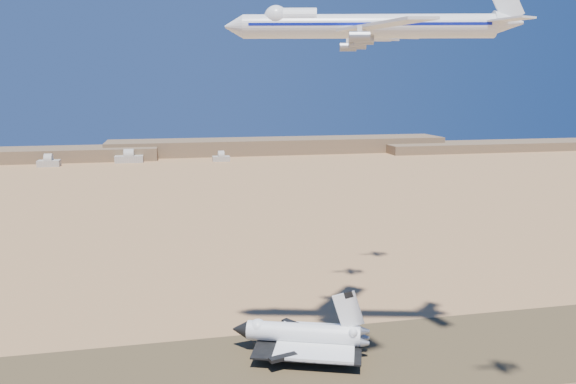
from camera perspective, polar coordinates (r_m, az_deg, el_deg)
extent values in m
plane|color=#AC7A4C|center=(171.99, -5.26, -17.87)|extent=(1200.00, 1200.00, 0.00)
cube|color=brown|center=(171.98, -5.26, -17.86)|extent=(600.00, 50.00, 0.06)
cube|color=brown|center=(707.43, -0.83, 4.73)|extent=(420.00, 60.00, 18.00)
cube|color=brown|center=(784.48, 20.19, 4.41)|extent=(300.00, 60.00, 11.00)
cube|color=#A9A396|center=(637.28, -23.11, 2.70)|extent=(22.00, 14.00, 6.50)
cube|color=#A9A396|center=(641.52, -15.84, 3.24)|extent=(30.00, 15.00, 7.50)
cube|color=#A9A396|center=(632.80, -6.81, 3.38)|extent=(19.00, 12.50, 5.50)
cylinder|color=white|center=(180.20, 1.47, -14.12)|extent=(34.73, 17.43, 6.07)
cone|color=black|center=(183.17, -4.87, -13.73)|extent=(6.54, 7.08, 5.77)
sphere|color=white|center=(181.75, -3.08, -13.61)|extent=(5.64, 5.64, 5.64)
cube|color=white|center=(180.90, 2.88, -14.90)|extent=(31.25, 32.56, 0.98)
cube|color=black|center=(181.28, 2.17, -15.01)|extent=(39.42, 35.49, 0.54)
cube|color=white|center=(175.99, 6.15, -11.80)|extent=(9.72, 4.11, 12.50)
cylinder|color=gray|center=(184.14, -3.07, -15.21)|extent=(0.39, 0.39, 3.47)
cylinder|color=black|center=(184.64, -3.06, -15.53)|extent=(1.29, 0.86, 1.19)
cylinder|color=gray|center=(176.91, 3.44, -16.35)|extent=(0.39, 0.39, 3.47)
cylinder|color=black|center=(177.43, 3.44, -16.68)|extent=(1.29, 0.86, 1.19)
cylinder|color=gray|center=(186.62, 3.70, -14.85)|extent=(0.39, 0.39, 3.47)
cylinder|color=black|center=(187.11, 3.70, -15.16)|extent=(1.29, 0.86, 1.19)
cylinder|color=white|center=(153.76, 8.14, 16.33)|extent=(64.97, 21.43, 6.15)
cone|color=white|center=(153.99, -5.50, 16.37)|extent=(6.12, 7.11, 6.15)
sphere|color=white|center=(153.29, -1.22, 17.28)|extent=(6.34, 6.34, 6.34)
cube|color=white|center=(138.69, 9.69, 16.43)|extent=(15.52, 30.08, 0.67)
cube|color=white|center=(169.09, 8.21, 15.41)|extent=(25.64, 27.29, 0.67)
cube|color=white|center=(155.41, 21.73, 16.00)|extent=(8.05, 11.63, 0.48)
cube|color=white|center=(167.20, 20.23, 15.66)|extent=(11.13, 11.30, 0.48)
cylinder|color=gray|center=(144.63, 7.71, 15.10)|extent=(5.26, 3.56, 2.50)
cylinder|color=gray|center=(135.86, 7.26, 15.40)|extent=(5.26, 3.56, 2.50)
cylinder|color=gray|center=(161.80, 7.06, 14.63)|extent=(5.26, 3.56, 2.50)
cylinder|color=gray|center=(170.25, 6.11, 14.45)|extent=(5.26, 3.56, 2.50)
imported|color=orange|center=(176.71, 4.95, -16.72)|extent=(0.44, 0.62, 1.61)
imported|color=orange|center=(176.71, 4.89, -16.70)|extent=(0.77, 0.98, 1.77)
imported|color=orange|center=(178.28, 4.72, -16.44)|extent=(1.14, 0.87, 1.74)
cylinder|color=white|center=(201.46, 8.71, 15.09)|extent=(12.01, 3.52, 1.39)
cone|color=black|center=(200.33, 6.62, 15.16)|extent=(2.78, 1.74, 1.29)
sphere|color=black|center=(201.00, 7.84, 15.26)|extent=(1.39, 1.39, 1.39)
cube|color=white|center=(201.62, 8.99, 15.02)|extent=(4.86, 8.46, 0.25)
cube|color=white|center=(202.39, 10.14, 15.02)|extent=(3.05, 5.29, 0.20)
cube|color=white|center=(202.54, 10.21, 15.41)|extent=(3.01, 0.79, 3.37)
cylinder|color=white|center=(229.64, 11.78, 15.15)|extent=(11.36, 2.25, 1.32)
cone|color=black|center=(227.57, 10.11, 15.25)|extent=(2.54, 1.42, 1.22)
sphere|color=black|center=(228.79, 11.09, 15.31)|extent=(1.32, 1.32, 1.32)
cube|color=white|center=(229.92, 12.01, 15.09)|extent=(3.91, 7.78, 0.24)
cube|color=white|center=(231.18, 12.92, 15.08)|extent=(2.45, 4.86, 0.19)
cube|color=white|center=(231.35, 12.98, 15.40)|extent=(2.86, 0.47, 3.18)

